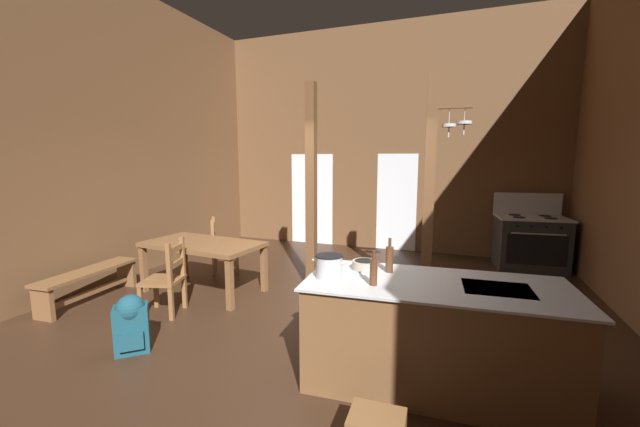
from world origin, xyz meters
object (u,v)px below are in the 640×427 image
kitchen_island (433,334)px  dining_table (203,248)px  ladderback_chair_near_window (222,247)px  ladderback_chair_by_post (166,279)px  stove_range (530,242)px  bench_along_left_wall (89,280)px  bottle_short_on_counter (373,271)px  stockpot_on_counter (329,266)px  mixing_bowl_on_counter (365,265)px  backpack (131,322)px  bottle_tall_on_counter (389,259)px

kitchen_island → dining_table: bearing=159.6°
ladderback_chair_near_window → ladderback_chair_by_post: 1.75m
kitchen_island → ladderback_chair_near_window: size_ratio=2.34×
stove_range → ladderback_chair_near_window: 5.43m
bench_along_left_wall → bottle_short_on_counter: 4.16m
dining_table → ladderback_chair_by_post: ladderback_chair_by_post is taller
kitchen_island → bottle_short_on_counter: bearing=-153.8°
stove_range → dining_table: 5.58m
bench_along_left_wall → stockpot_on_counter: size_ratio=4.60×
dining_table → stockpot_on_counter: stockpot_on_counter is taller
ladderback_chair_near_window → bench_along_left_wall: ladderback_chair_near_window is taller
dining_table → stove_range: bearing=32.6°
stove_range → ladderback_chair_by_post: bearing=-140.4°
dining_table → bench_along_left_wall: dining_table is taller
dining_table → mixing_bowl_on_counter: mixing_bowl_on_counter is taller
ladderback_chair_near_window → ladderback_chair_by_post: size_ratio=1.00×
stove_range → backpack: bearing=-132.2°
kitchen_island → bottle_tall_on_counter: bottle_tall_on_counter is taller
ladderback_chair_by_post → stockpot_on_counter: size_ratio=3.05×
backpack → bottle_short_on_counter: 2.51m
ladderback_chair_by_post → stove_range: bearing=39.6°
stove_range → kitchen_island: bearing=-108.3°
dining_table → bottle_tall_on_counter: 3.10m
kitchen_island → stockpot_on_counter: (-0.88, -0.17, 0.55)m
stove_range → bottle_tall_on_counter: (-1.82, -4.07, 0.55)m
ladderback_chair_near_window → backpack: ladderback_chair_near_window is taller
stove_range → bench_along_left_wall: 7.08m
mixing_bowl_on_counter → bottle_short_on_counter: 0.44m
backpack → bottle_short_on_counter: size_ratio=2.05×
stove_range → stockpot_on_counter: stove_range is taller
stockpot_on_counter → bottle_short_on_counter: 0.41m
dining_table → backpack: 1.79m
ladderback_chair_near_window → mixing_bowl_on_counter: size_ratio=3.98×
stockpot_on_counter → bottle_short_on_counter: size_ratio=1.07×
ladderback_chair_by_post → mixing_bowl_on_counter: size_ratio=3.98×
dining_table → stockpot_on_counter: bearing=-30.0°
dining_table → bottle_short_on_counter: bearing=-27.4°
kitchen_island → ladderback_chair_near_window: (-3.60, 2.11, -0.00)m
ladderback_chair_near_window → bench_along_left_wall: (-0.93, -1.75, -0.15)m
ladderback_chair_by_post → bottle_short_on_counter: bottle_short_on_counter is taller
stove_range → ladderback_chair_near_window: bearing=-157.0°
bench_along_left_wall → bottle_short_on_counter: (4.05, -0.59, 0.72)m
stove_range → backpack: 6.36m
kitchen_island → mixing_bowl_on_counter: 0.83m
kitchen_island → ladderback_chair_by_post: bearing=172.9°
stockpot_on_counter → bottle_tall_on_counter: (0.47, 0.33, 0.03)m
bench_along_left_wall → stockpot_on_counter: 3.75m
bench_along_left_wall → bottle_tall_on_counter: size_ratio=4.52×
stove_range → backpack: stove_range is taller
ladderback_chair_by_post → bottle_short_on_counter: size_ratio=3.27×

